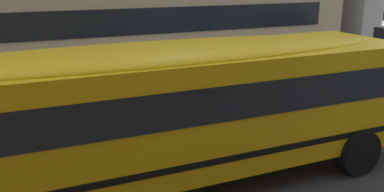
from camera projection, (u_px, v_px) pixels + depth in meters
ground_plane at (69, 167)px, 8.53m from camera, size 400.00×400.00×0.00m
sidewalk_far at (41, 85)px, 14.78m from camera, size 120.00×3.00×0.01m
lane_centreline at (69, 167)px, 8.53m from camera, size 110.00×0.16×0.01m
school_bus at (138, 108)px, 7.20m from camera, size 11.94×2.82×2.67m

